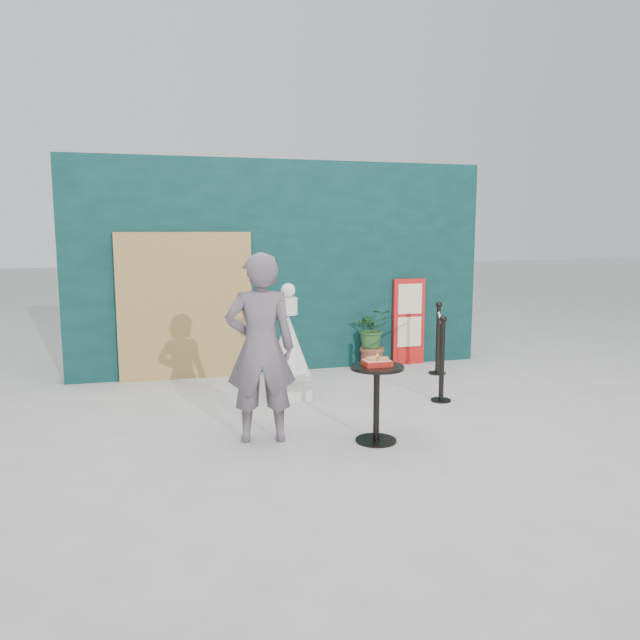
{
  "coord_description": "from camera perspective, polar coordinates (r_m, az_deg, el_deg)",
  "views": [
    {
      "loc": [
        -1.96,
        -5.63,
        2.04
      ],
      "look_at": [
        0.0,
        1.2,
        1.0
      ],
      "focal_mm": 35.0,
      "sensor_mm": 36.0,
      "label": 1
    }
  ],
  "objects": [
    {
      "name": "ground",
      "position": [
        6.31,
        3.06,
        -10.57
      ],
      "size": [
        60.0,
        60.0,
        0.0
      ],
      "primitive_type": "plane",
      "color": "#ADAAA5",
      "rests_on": "ground"
    },
    {
      "name": "back_wall",
      "position": [
        9.02,
        -3.43,
        4.88
      ],
      "size": [
        6.0,
        0.3,
        3.0
      ],
      "primitive_type": "cube",
      "color": "#092927",
      "rests_on": "ground"
    },
    {
      "name": "bamboo_fence",
      "position": [
        8.66,
        -12.18,
        1.24
      ],
      "size": [
        1.8,
        0.08,
        2.0
      ],
      "primitive_type": "cube",
      "color": "tan",
      "rests_on": "ground"
    },
    {
      "name": "woman",
      "position": [
        5.98,
        -5.46,
        -2.58
      ],
      "size": [
        0.73,
        0.54,
        1.83
      ],
      "primitive_type": "imported",
      "rotation": [
        0.0,
        0.0,
        2.98
      ],
      "color": "#62545E",
      "rests_on": "ground"
    },
    {
      "name": "menu_board",
      "position": [
        9.52,
        8.11,
        -0.15
      ],
      "size": [
        0.5,
        0.07,
        1.3
      ],
      "color": "red",
      "rests_on": "ground"
    },
    {
      "name": "statue",
      "position": [
        7.55,
        -2.89,
        -2.9
      ],
      "size": [
        0.55,
        0.55,
        1.4
      ],
      "color": "silver",
      "rests_on": "ground"
    },
    {
      "name": "cafe_table",
      "position": [
        6.04,
        5.19,
        -6.52
      ],
      "size": [
        0.52,
        0.52,
        0.75
      ],
      "color": "black",
      "rests_on": "ground"
    },
    {
      "name": "food_basket",
      "position": [
        5.97,
        5.24,
        -3.83
      ],
      "size": [
        0.26,
        0.19,
        0.11
      ],
      "color": "#A81C11",
      "rests_on": "cafe_table"
    },
    {
      "name": "planter",
      "position": [
        9.18,
        4.77,
        -1.26
      ],
      "size": [
        0.52,
        0.45,
        0.89
      ],
      "color": "brown",
      "rests_on": "ground"
    },
    {
      "name": "stanchion_barrier",
      "position": [
        8.24,
        10.9,
        -2.63
      ],
      "size": [
        0.84,
        1.54,
        1.03
      ],
      "color": "black",
      "rests_on": "ground"
    }
  ]
}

